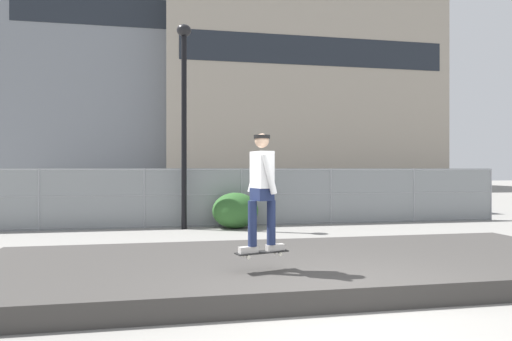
% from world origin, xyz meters
% --- Properties ---
extents(ground_plane, '(120.00, 120.00, 0.00)m').
position_xyz_m(ground_plane, '(0.00, 0.00, 0.00)').
color(ground_plane, gray).
extents(gravel_berm, '(10.69, 3.98, 0.31)m').
position_xyz_m(gravel_berm, '(0.00, 2.10, 0.16)').
color(gravel_berm, '#3D3A38').
rests_on(gravel_berm, ground_plane).
extents(skateboard, '(0.82, 0.40, 0.07)m').
position_xyz_m(skateboard, '(-0.83, 1.21, 0.59)').
color(skateboard, black).
extents(skater, '(0.72, 0.62, 1.73)m').
position_xyz_m(skater, '(-0.83, 1.21, 1.58)').
color(skater, '#B2ADA8').
rests_on(skater, skateboard).
extents(chain_fence, '(18.23, 0.06, 1.85)m').
position_xyz_m(chain_fence, '(-0.00, 8.77, 0.93)').
color(chain_fence, gray).
rests_on(chain_fence, ground_plane).
extents(street_lamp, '(0.44, 0.44, 6.23)m').
position_xyz_m(street_lamp, '(-1.82, 8.37, 3.92)').
color(street_lamp, black).
rests_on(street_lamp, ground_plane).
extents(parked_car_near, '(4.44, 2.03, 1.66)m').
position_xyz_m(parked_car_near, '(-3.05, 11.68, 0.84)').
color(parked_car_near, '#474C54').
rests_on(parked_car_near, ground_plane).
extents(parked_car_mid, '(4.50, 2.14, 1.66)m').
position_xyz_m(parked_car_mid, '(2.23, 11.73, 0.84)').
color(parked_car_mid, black).
rests_on(parked_car_mid, ground_plane).
extents(parked_car_far, '(4.46, 2.07, 1.66)m').
position_xyz_m(parked_car_far, '(8.20, 11.64, 0.84)').
color(parked_car_far, navy).
rests_on(parked_car_far, ground_plane).
extents(library_building, '(19.70, 10.88, 24.67)m').
position_xyz_m(library_building, '(-6.37, 38.89, 12.34)').
color(library_building, slate).
rests_on(library_building, ground_plane).
extents(office_block, '(25.44, 14.47, 19.47)m').
position_xyz_m(office_block, '(9.90, 38.02, 9.73)').
color(office_block, '#9E9384').
rests_on(office_block, ground_plane).
extents(shrub_left, '(1.42, 1.17, 1.10)m').
position_xyz_m(shrub_left, '(-0.27, 8.22, 0.55)').
color(shrub_left, '#2D5B28').
rests_on(shrub_left, ground_plane).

